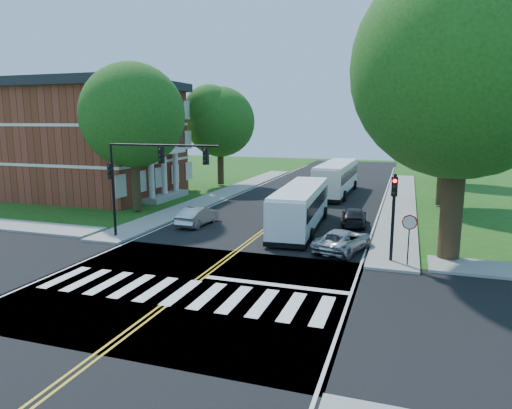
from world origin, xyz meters
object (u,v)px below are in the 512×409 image
at_px(signal_ne, 394,206).
at_px(suv, 343,240).
at_px(bus_lead, 301,207).
at_px(dark_sedan, 354,217).
at_px(signal_nw, 145,168).
at_px(bus_follow, 337,178).
at_px(hatchback, 198,216).

xyz_separation_m(signal_ne, suv, (-2.63, 1.43, -2.34)).
bearing_deg(suv, bus_lead, -37.79).
bearing_deg(signal_ne, dark_sedan, 108.83).
bearing_deg(bus_lead, signal_ne, 132.05).
bearing_deg(bus_lead, signal_nw, 33.20).
height_order(signal_nw, bus_follow, signal_nw).
bearing_deg(signal_nw, hatchback, 77.80).
bearing_deg(hatchback, suv, 165.84).
bearing_deg(hatchback, dark_sedan, -158.32).
distance_m(bus_lead, hatchback, 7.14).
height_order(signal_nw, dark_sedan, signal_nw).
relative_size(signal_nw, bus_follow, 0.59).
bearing_deg(hatchback, bus_lead, -166.73).
bearing_deg(bus_follow, suv, 100.15).
bearing_deg(hatchback, signal_nw, 81.28).
relative_size(suv, dark_sedan, 1.08).
xyz_separation_m(signal_ne, bus_follow, (-5.97, 21.24, -1.31)).
distance_m(bus_lead, dark_sedan, 4.03).
distance_m(signal_ne, bus_follow, 22.10).
height_order(signal_ne, bus_lead, signal_ne).
xyz_separation_m(signal_ne, bus_lead, (-6.04, 5.94, -1.45)).
height_order(bus_follow, suv, bus_follow).
bearing_deg(bus_lead, bus_follow, -93.68).
xyz_separation_m(hatchback, suv, (10.40, -3.31, -0.04)).
bearing_deg(suv, hatchback, -2.54).
distance_m(signal_ne, bus_lead, 8.60).
height_order(signal_nw, signal_ne, signal_nw).
bearing_deg(dark_sedan, signal_nw, 29.89).
height_order(bus_lead, hatchback, bus_lead).
xyz_separation_m(signal_ne, dark_sedan, (-2.77, 8.11, -2.36)).
height_order(signal_nw, bus_lead, signal_nw).
height_order(bus_lead, bus_follow, bus_follow).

